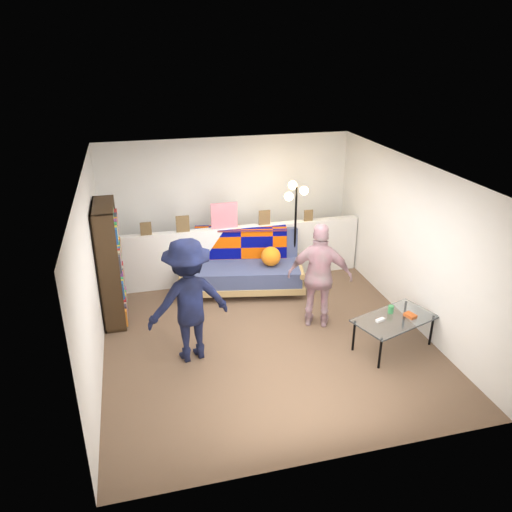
{
  "coord_description": "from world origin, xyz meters",
  "views": [
    {
      "loc": [
        -1.63,
        -6.03,
        3.96
      ],
      "look_at": [
        0.0,
        0.4,
        1.05
      ],
      "focal_mm": 35.0,
      "sensor_mm": 36.0,
      "label": 1
    }
  ],
  "objects_px": {
    "bookshelf": "(110,267)",
    "person_left": "(189,301)",
    "floor_lamp": "(295,213)",
    "coffee_table": "(395,320)",
    "person_right": "(320,276)",
    "futon_sofa": "(243,266)"
  },
  "relations": [
    {
      "from": "futon_sofa",
      "to": "person_left",
      "type": "relative_size",
      "value": 1.29
    },
    {
      "from": "person_left",
      "to": "bookshelf",
      "type": "bearing_deg",
      "value": -64.28
    },
    {
      "from": "coffee_table",
      "to": "bookshelf",
      "type": "bearing_deg",
      "value": 154.47
    },
    {
      "from": "futon_sofa",
      "to": "person_right",
      "type": "bearing_deg",
      "value": -59.82
    },
    {
      "from": "coffee_table",
      "to": "floor_lamp",
      "type": "bearing_deg",
      "value": 106.53
    },
    {
      "from": "coffee_table",
      "to": "person_left",
      "type": "xyz_separation_m",
      "value": [
        -2.73,
        0.48,
        0.41
      ]
    },
    {
      "from": "floor_lamp",
      "to": "person_right",
      "type": "distance_m",
      "value": 1.56
    },
    {
      "from": "person_right",
      "to": "floor_lamp",
      "type": "bearing_deg",
      "value": -69.76
    },
    {
      "from": "bookshelf",
      "to": "person_left",
      "type": "bearing_deg",
      "value": -52.48
    },
    {
      "from": "futon_sofa",
      "to": "coffee_table",
      "type": "height_order",
      "value": "futon_sofa"
    },
    {
      "from": "floor_lamp",
      "to": "person_left",
      "type": "xyz_separation_m",
      "value": [
        -2.04,
        -1.84,
        -0.42
      ]
    },
    {
      "from": "futon_sofa",
      "to": "floor_lamp",
      "type": "bearing_deg",
      "value": 3.98
    },
    {
      "from": "coffee_table",
      "to": "futon_sofa",
      "type": "bearing_deg",
      "value": 125.55
    },
    {
      "from": "floor_lamp",
      "to": "person_right",
      "type": "height_order",
      "value": "floor_lamp"
    },
    {
      "from": "floor_lamp",
      "to": "futon_sofa",
      "type": "bearing_deg",
      "value": -176.02
    },
    {
      "from": "floor_lamp",
      "to": "person_left",
      "type": "distance_m",
      "value": 2.78
    },
    {
      "from": "coffee_table",
      "to": "person_left",
      "type": "relative_size",
      "value": 0.74
    },
    {
      "from": "bookshelf",
      "to": "person_right",
      "type": "height_order",
      "value": "bookshelf"
    },
    {
      "from": "person_left",
      "to": "floor_lamp",
      "type": "bearing_deg",
      "value": -149.73
    },
    {
      "from": "person_right",
      "to": "person_left",
      "type": "bearing_deg",
      "value": 34.42
    },
    {
      "from": "futon_sofa",
      "to": "person_left",
      "type": "xyz_separation_m",
      "value": [
        -1.12,
        -1.78,
        0.44
      ]
    },
    {
      "from": "coffee_table",
      "to": "floor_lamp",
      "type": "relative_size",
      "value": 0.7
    }
  ]
}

